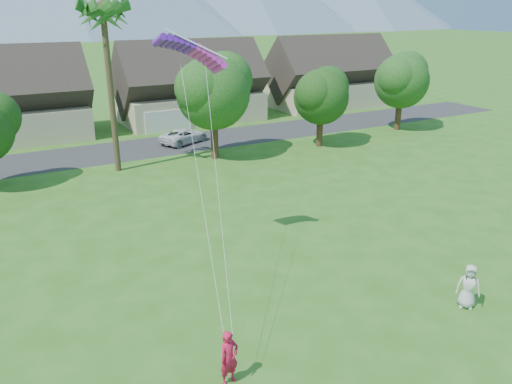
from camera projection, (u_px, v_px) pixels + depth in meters
street at (125, 150)px, 44.19m from camera, size 90.00×7.00×0.01m
kite_flyer at (229, 358)px, 16.42m from camera, size 0.80×0.61×1.97m
watcher at (469, 286)px, 20.69m from camera, size 1.10×1.12×1.95m
parked_car at (184, 136)px, 46.50m from camera, size 5.42×4.13×1.37m
houses_row at (103, 96)px, 50.62m from camera, size 72.75×8.19×8.86m
tree_row at (126, 108)px, 36.99m from camera, size 62.27×6.67×8.45m
fan_palm at (103, 9)px, 34.69m from camera, size 3.00×3.00×13.80m
parafoil_kite at (192, 49)px, 22.10m from camera, size 3.30×1.13×0.50m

